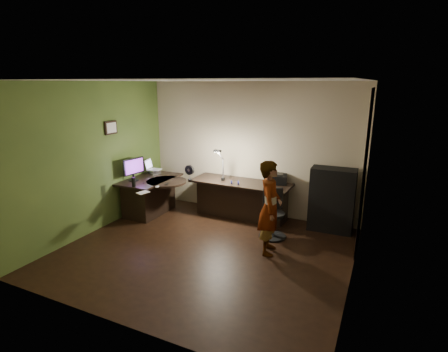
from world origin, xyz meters
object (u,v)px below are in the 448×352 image
at_px(cabinet, 332,200).
at_px(monitor, 133,172).
at_px(person, 270,208).
at_px(office_chair, 273,214).
at_px(desk_left, 151,196).
at_px(desk_right, 240,200).

height_order(cabinet, monitor, cabinet).
relative_size(monitor, person, 0.33).
bearing_deg(office_chair, monitor, 162.42).
distance_m(cabinet, person, 1.54).
bearing_deg(monitor, desk_left, 62.37).
bearing_deg(monitor, office_chair, 13.77).
bearing_deg(cabinet, desk_left, -170.16).
relative_size(cabinet, monitor, 2.35).
height_order(desk_right, monitor, monitor).
bearing_deg(desk_left, office_chair, -1.33).
distance_m(desk_left, office_chair, 2.67).
distance_m(monitor, person, 3.01).
bearing_deg(cabinet, person, -121.31).
bearing_deg(desk_right, cabinet, 5.35).
relative_size(desk_left, cabinet, 1.11).
relative_size(desk_right, monitor, 4.00).
bearing_deg(desk_right, person, -49.06).
height_order(monitor, office_chair, monitor).
xyz_separation_m(desk_left, monitor, (-0.20, -0.26, 0.55)).
bearing_deg(person, office_chair, -1.42).
relative_size(desk_left, desk_right, 0.65).
distance_m(desk_left, desk_right, 1.87).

